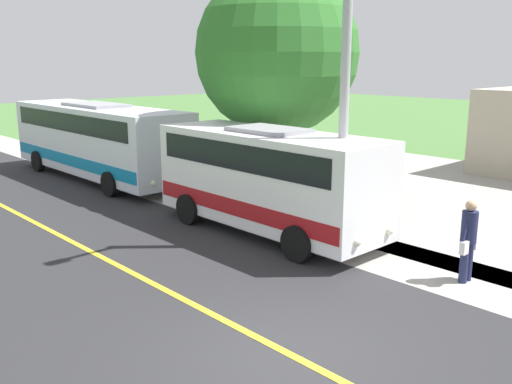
# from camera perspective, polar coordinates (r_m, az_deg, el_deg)

# --- Properties ---
(ground_plane) EXTENTS (120.00, 120.00, 0.00)m
(ground_plane) POSITION_cam_1_polar(r_m,az_deg,el_deg) (9.65, 3.19, -16.04)
(ground_plane) COLOR #477238
(road_surface) EXTENTS (8.00, 100.00, 0.01)m
(road_surface) POSITION_cam_1_polar(r_m,az_deg,el_deg) (9.64, 3.19, -16.02)
(road_surface) COLOR #28282B
(road_surface) RESTS_ON ground
(sidewalk) EXTENTS (2.40, 100.00, 0.01)m
(sidewalk) POSITION_cam_1_polar(r_m,az_deg,el_deg) (13.55, 18.81, -7.86)
(sidewalk) COLOR #9E9991
(sidewalk) RESTS_ON ground
(road_centre_line) EXTENTS (0.16, 100.00, 0.00)m
(road_centre_line) POSITION_cam_1_polar(r_m,az_deg,el_deg) (9.64, 3.19, -16.00)
(road_centre_line) COLOR gold
(road_centre_line) RESTS_ON ground
(shuttle_bus_front) EXTENTS (2.55, 7.17, 2.94)m
(shuttle_bus_front) POSITION_cam_1_polar(r_m,az_deg,el_deg) (15.45, 1.26, 1.66)
(shuttle_bus_front) COLOR white
(shuttle_bus_front) RESTS_ON ground
(transit_bus_rear) EXTENTS (2.78, 10.30, 3.05)m
(transit_bus_rear) POSITION_cam_1_polar(r_m,az_deg,el_deg) (23.63, -15.77, 5.35)
(transit_bus_rear) COLOR silver
(transit_bus_rear) RESTS_ON ground
(pedestrian_with_bags) EXTENTS (0.72, 0.34, 1.83)m
(pedestrian_with_bags) POSITION_cam_1_polar(r_m,az_deg,el_deg) (12.93, 20.76, -4.39)
(pedestrian_with_bags) COLOR #1E2347
(pedestrian_with_bags) RESTS_ON ground
(street_light_pole) EXTENTS (1.97, 0.24, 8.76)m
(street_light_pole) POSITION_cam_1_polar(r_m,az_deg,el_deg) (14.04, 8.82, 13.40)
(street_light_pole) COLOR #9E9EA3
(street_light_pole) RESTS_ON ground
(tree_curbside) EXTENTS (5.44, 5.44, 7.67)m
(tree_curbside) POSITION_cam_1_polar(r_m,az_deg,el_deg) (19.10, 2.14, 13.91)
(tree_curbside) COLOR #4C3826
(tree_curbside) RESTS_ON ground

